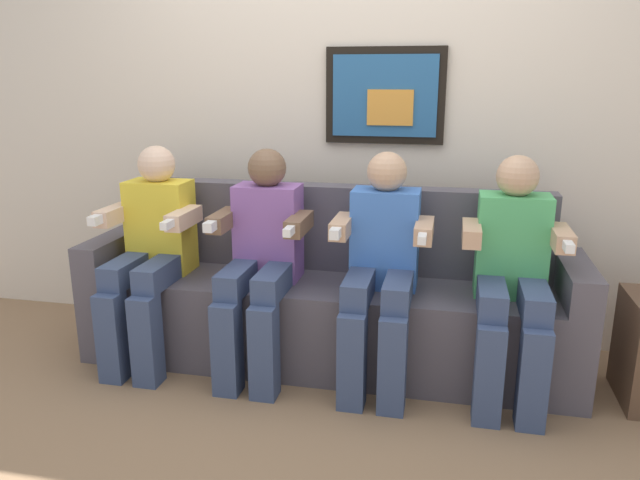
{
  "coord_description": "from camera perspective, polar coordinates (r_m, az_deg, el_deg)",
  "views": [
    {
      "loc": [
        0.59,
        -2.54,
        1.45
      ],
      "look_at": [
        0.0,
        0.15,
        0.7
      ],
      "focal_mm": 33.84,
      "sensor_mm": 36.0,
      "label": 1
    }
  ],
  "objects": [
    {
      "name": "person_right_center",
      "position": [
        2.85,
        5.85,
        -2.12
      ],
      "size": [
        0.46,
        0.56,
        1.11
      ],
      "color": "#3F72CC",
      "rests_on": "ground_plane"
    },
    {
      "name": "ground_plane",
      "position": [
        2.99,
        -0.63,
        -13.83
      ],
      "size": [
        6.38,
        6.38,
        0.0
      ],
      "primitive_type": "plane",
      "color": "#8C6B4C"
    },
    {
      "name": "couch",
      "position": [
        3.14,
        0.69,
        -6.0
      ],
      "size": [
        2.51,
        0.58,
        0.9
      ],
      "color": "#514C56",
      "rests_on": "ground_plane"
    },
    {
      "name": "person_leftmost",
      "position": [
        3.19,
        -15.68,
        -0.7
      ],
      "size": [
        0.46,
        0.56,
        1.11
      ],
      "color": "yellow",
      "rests_on": "ground_plane"
    },
    {
      "name": "person_left_center",
      "position": [
        2.96,
        -5.54,
        -1.39
      ],
      "size": [
        0.46,
        0.56,
        1.11
      ],
      "color": "#8C59A5",
      "rests_on": "ground_plane"
    },
    {
      "name": "person_rightmost",
      "position": [
        2.85,
        17.74,
        -2.79
      ],
      "size": [
        0.46,
        0.56,
        1.11
      ],
      "color": "#4CB266",
      "rests_on": "ground_plane"
    },
    {
      "name": "back_wall_assembly",
      "position": [
        3.36,
        2.38,
        12.68
      ],
      "size": [
        4.91,
        0.1,
        2.6
      ],
      "color": "beige",
      "rests_on": "ground_plane"
    }
  ]
}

